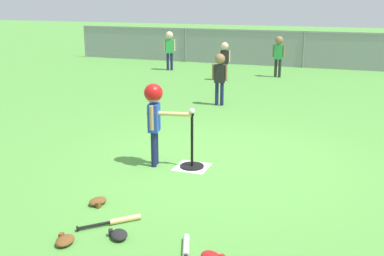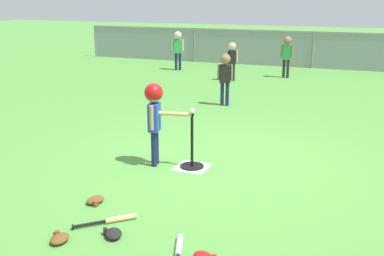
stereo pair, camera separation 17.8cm
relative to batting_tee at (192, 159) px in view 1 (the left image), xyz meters
The scene contains 15 objects.
ground_plane 0.44m from the batting_tee, 53.07° to the left, with size 60.00×60.00×0.00m, color #51933D.
home_plate 0.12m from the batting_tee, behind, with size 0.44×0.44×0.01m, color white.
batting_tee is the anchor object (origin of this frame).
baseball_on_tee 0.66m from the batting_tee, behind, with size 0.07×0.07×0.07m, color white.
batter_child 0.85m from the batting_tee, 169.06° to the right, with size 0.63×0.32×1.13m.
fielder_near_left 7.60m from the batting_tee, 91.33° to the left, with size 0.34×0.23×1.15m.
fielder_deep_right 6.71m from the batting_tee, 102.42° to the left, with size 0.30×0.20×1.03m.
fielder_near_right 8.52m from the batting_tee, 114.54° to the left, with size 0.32×0.23×1.18m.
fielder_deep_center 3.77m from the batting_tee, 101.05° to the left, with size 0.32×0.21×1.08m.
spare_bat_silver 2.18m from the batting_tee, 71.52° to the right, with size 0.28×0.67×0.06m.
spare_bat_wood 1.78m from the batting_tee, 94.94° to the right, with size 0.51×0.49×0.06m.
glove_by_plate 2.04m from the batting_tee, 90.22° to the right, with size 0.26×0.27×0.07m.
glove_tossed_aside 1.57m from the batting_tee, 112.02° to the right, with size 0.21×0.25×0.07m.
glove_outfield_drop 2.35m from the batting_tee, 100.53° to the right, with size 0.20×0.24×0.07m.
outfield_fence 9.69m from the batting_tee, 88.48° to the left, with size 16.06×0.06×1.15m.
Camera 1 is at (1.76, -5.91, 2.24)m, focal length 43.76 mm.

